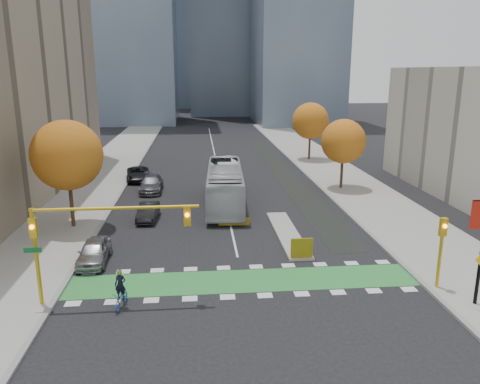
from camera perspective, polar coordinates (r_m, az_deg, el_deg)
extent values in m
plane|color=black|center=(25.85, 0.68, -12.19)|extent=(300.00, 300.00, 0.00)
cube|color=gray|center=(45.86, -19.04, -0.87)|extent=(7.00, 120.00, 0.15)
cube|color=gray|center=(47.25, 14.63, -0.10)|extent=(7.00, 120.00, 0.15)
cube|color=gray|center=(45.14, -14.72, -0.78)|extent=(0.30, 120.00, 0.16)
cube|color=gray|center=(46.19, 10.54, -0.20)|extent=(0.30, 120.00, 0.16)
cube|color=#2B8438|center=(27.19, 0.35, -10.76)|extent=(20.00, 3.00, 0.01)
cube|color=silver|center=(64.08, -2.98, 4.07)|extent=(0.15, 70.00, 0.01)
cube|color=black|center=(55.12, 5.26, 2.30)|extent=(2.50, 50.00, 0.01)
cube|color=gray|center=(34.59, 5.78, -5.05)|extent=(1.60, 10.00, 0.16)
cube|color=yellow|center=(29.94, 7.55, -6.80)|extent=(1.40, 0.12, 1.30)
cylinder|color=#332114|center=(37.36, -19.93, -0.30)|extent=(0.28, 0.28, 5.25)
sphere|color=#A15213|center=(36.76, -20.33, 4.23)|extent=(5.20, 5.20, 5.20)
cylinder|color=#332114|center=(48.13, 12.32, 2.99)|extent=(0.28, 0.28, 4.55)
sphere|color=#A15213|center=(47.70, 12.49, 6.06)|extent=(4.40, 4.40, 4.40)
cylinder|color=#332114|center=(63.43, 8.48, 6.06)|extent=(0.28, 0.28, 4.90)
sphere|color=#A15213|center=(63.08, 8.58, 8.57)|extent=(4.80, 4.80, 4.80)
cylinder|color=#BF9914|center=(25.53, -23.54, -7.44)|extent=(0.20, 0.20, 5.20)
cylinder|color=#BF9914|center=(23.75, -14.96, -1.92)|extent=(8.20, 0.16, 0.16)
cube|color=#BF9914|center=(25.01, -23.90, -4.03)|extent=(0.35, 0.28, 1.00)
sphere|color=orange|center=(24.82, -24.06, -3.94)|extent=(0.22, 0.22, 0.22)
cube|color=#BF9914|center=(23.55, -6.45, -2.92)|extent=(0.35, 0.28, 1.00)
sphere|color=orange|center=(23.35, -6.46, -2.82)|extent=(0.22, 0.22, 0.22)
cube|color=#0C5926|center=(24.97, -23.95, -6.50)|extent=(0.85, 0.04, 0.25)
cylinder|color=#BF9914|center=(27.64, 23.20, -7.09)|extent=(0.18, 0.18, 4.00)
cube|color=#BF9914|center=(27.12, 23.53, -3.93)|extent=(0.35, 0.28, 1.00)
sphere|color=orange|center=(26.94, 23.73, -3.85)|extent=(0.22, 0.22, 0.22)
cube|color=#B41F10|center=(25.34, 26.84, -2.47)|extent=(0.55, 0.03, 1.50)
imported|color=#22449F|center=(24.99, -14.27, -12.50)|extent=(0.89, 1.82, 0.92)
imported|color=black|center=(24.65, -14.38, -10.88)|extent=(0.62, 0.46, 1.56)
sphere|color=#597F2D|center=(24.38, -14.48, -9.50)|extent=(0.26, 0.26, 0.26)
imported|color=silver|center=(41.47, -1.86, 0.84)|extent=(3.71, 13.14, 3.62)
imported|color=gray|center=(30.74, -17.38, -6.94)|extent=(1.75, 4.25, 1.44)
imported|color=black|center=(38.29, -11.15, -2.38)|extent=(1.62, 4.14, 1.34)
imported|color=#55555B|center=(47.24, -10.77, 0.97)|extent=(2.13, 5.23, 1.52)
imported|color=black|center=(52.31, -12.35, 2.16)|extent=(3.01, 5.45, 1.44)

